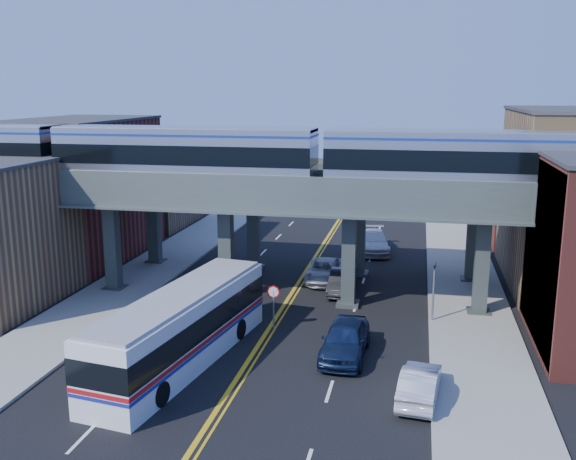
# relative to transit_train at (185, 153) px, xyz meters

# --- Properties ---
(ground) EXTENTS (120.00, 120.00, 0.00)m
(ground) POSITION_rel_transit_train_xyz_m (6.61, -8.00, -9.45)
(ground) COLOR black
(ground) RESTS_ON ground
(sidewalk_west) EXTENTS (5.00, 70.00, 0.16)m
(sidewalk_west) POSITION_rel_transit_train_xyz_m (-4.89, 2.00, -9.37)
(sidewalk_west) COLOR gray
(sidewalk_west) RESTS_ON ground
(sidewalk_east) EXTENTS (5.00, 70.00, 0.16)m
(sidewalk_east) POSITION_rel_transit_train_xyz_m (18.11, 2.00, -9.37)
(sidewalk_east) COLOR gray
(sidewalk_east) RESTS_ON ground
(building_west_b) EXTENTS (8.00, 14.00, 11.00)m
(building_west_b) POSITION_rel_transit_train_xyz_m (-11.89, 8.00, -3.95)
(building_west_b) COLOR brown
(building_west_b) RESTS_ON ground
(building_west_c) EXTENTS (8.00, 10.00, 8.00)m
(building_west_c) POSITION_rel_transit_train_xyz_m (-11.89, 21.00, -5.45)
(building_west_c) COLOR olive
(building_west_c) RESTS_ON ground
(building_east_b) EXTENTS (8.00, 14.00, 12.00)m
(building_east_b) POSITION_rel_transit_train_xyz_m (25.11, 8.00, -3.45)
(building_east_b) COLOR olive
(building_east_b) RESTS_ON ground
(building_east_c) EXTENTS (8.00, 10.00, 9.00)m
(building_east_c) POSITION_rel_transit_train_xyz_m (25.11, 21.00, -4.95)
(building_east_c) COLOR brown
(building_east_c) RESTS_ON ground
(mural_panel) EXTENTS (0.10, 9.50, 9.50)m
(mural_panel) POSITION_rel_transit_train_xyz_m (21.16, -4.00, -4.70)
(mural_panel) COLOR teal
(mural_panel) RESTS_ON ground
(elevated_viaduct_near) EXTENTS (52.00, 3.60, 7.40)m
(elevated_viaduct_near) POSITION_rel_transit_train_xyz_m (6.61, 0.00, -2.98)
(elevated_viaduct_near) COLOR #3B4441
(elevated_viaduct_near) RESTS_ON ground
(elevated_viaduct_far) EXTENTS (52.00, 3.60, 7.40)m
(elevated_viaduct_far) POSITION_rel_transit_train_xyz_m (6.61, 7.00, -2.98)
(elevated_viaduct_far) COLOR #3B4441
(elevated_viaduct_far) RESTS_ON ground
(transit_train) EXTENTS (51.75, 3.25, 3.79)m
(transit_train) POSITION_rel_transit_train_xyz_m (0.00, 0.00, 0.00)
(transit_train) COLOR black
(transit_train) RESTS_ON elevated_viaduct_near
(stop_sign) EXTENTS (0.76, 0.09, 2.63)m
(stop_sign) POSITION_rel_transit_train_xyz_m (6.91, -5.00, -7.69)
(stop_sign) COLOR slate
(stop_sign) RESTS_ON ground
(traffic_signal) EXTENTS (0.15, 0.18, 4.10)m
(traffic_signal) POSITION_rel_transit_train_xyz_m (15.81, -2.00, -7.15)
(traffic_signal) COLOR slate
(traffic_signal) RESTS_ON ground
(transit_bus) EXTENTS (5.07, 13.95, 3.52)m
(transit_bus) POSITION_rel_transit_train_xyz_m (3.44, -10.34, -7.64)
(transit_bus) COLOR white
(transit_bus) RESTS_ON ground
(car_lane_a) EXTENTS (2.36, 5.53, 1.86)m
(car_lane_a) POSITION_rel_transit_train_xyz_m (11.34, -7.97, -8.52)
(car_lane_a) COLOR #101C3D
(car_lane_a) RESTS_ON ground
(car_lane_b) EXTENTS (1.65, 4.65, 1.53)m
(car_lane_b) POSITION_rel_transit_train_xyz_m (9.91, 2.58, -8.68)
(car_lane_b) COLOR #29292B
(car_lane_b) RESTS_ON ground
(car_lane_c) EXTENTS (2.69, 5.51, 1.51)m
(car_lane_c) POSITION_rel_transit_train_xyz_m (8.41, 5.02, -8.69)
(car_lane_c) COLOR #BBBBBD
(car_lane_c) RESTS_ON ground
(car_lane_d) EXTENTS (3.22, 6.33, 1.76)m
(car_lane_d) POSITION_rel_transit_train_xyz_m (11.18, 14.17, -8.57)
(car_lane_d) COLOR silver
(car_lane_d) RESTS_ON ground
(car_parked_curb) EXTENTS (2.07, 4.70, 1.50)m
(car_parked_curb) POSITION_rel_transit_train_xyz_m (15.11, -11.98, -8.70)
(car_parked_curb) COLOR silver
(car_parked_curb) RESTS_ON ground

